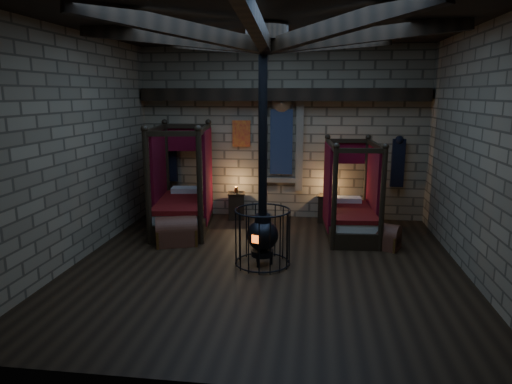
# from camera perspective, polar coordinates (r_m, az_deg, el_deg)

# --- Properties ---
(room) EXTENTS (7.02, 7.02, 4.29)m
(room) POSITION_cam_1_polar(r_m,az_deg,el_deg) (7.94, 1.43, 17.05)
(room) COLOR black
(room) RESTS_ON ground
(bed_left) EXTENTS (1.48, 2.38, 2.35)m
(bed_left) POSITION_cam_1_polar(r_m,az_deg,el_deg) (10.69, -9.11, -1.44)
(bed_left) COLOR black
(bed_left) RESTS_ON ground
(bed_right) EXTENTS (1.17, 2.03, 2.05)m
(bed_right) POSITION_cam_1_polar(r_m,az_deg,el_deg) (10.24, 11.68, -2.57)
(bed_right) COLOR black
(bed_right) RESTS_ON ground
(trunk_left) EXTENTS (0.96, 0.77, 0.61)m
(trunk_left) POSITION_cam_1_polar(r_m,az_deg,el_deg) (9.61, -9.91, -4.94)
(trunk_left) COLOR #5B2C1C
(trunk_left) RESTS_ON ground
(trunk_right) EXTENTS (0.83, 0.71, 0.52)m
(trunk_right) POSITION_cam_1_polar(r_m,az_deg,el_deg) (9.64, 15.36, -5.39)
(trunk_right) COLOR #5B2C1C
(trunk_right) RESTS_ON ground
(nightstand_left) EXTENTS (0.48, 0.46, 0.82)m
(nightstand_left) POSITION_cam_1_polar(r_m,az_deg,el_deg) (11.38, -2.46, -1.67)
(nightstand_left) COLOR black
(nightstand_left) RESTS_ON ground
(nightstand_right) EXTENTS (0.48, 0.46, 0.73)m
(nightstand_right) POSITION_cam_1_polar(r_m,az_deg,el_deg) (11.23, 8.84, -2.01)
(nightstand_right) COLOR black
(nightstand_right) RESTS_ON ground
(stove) EXTENTS (1.02, 1.02, 4.05)m
(stove) POSITION_cam_1_polar(r_m,az_deg,el_deg) (8.28, 0.81, -4.99)
(stove) COLOR black
(stove) RESTS_ON ground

